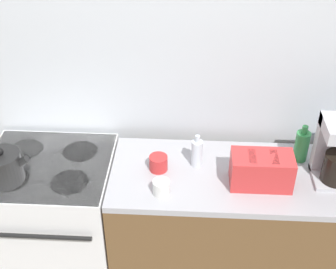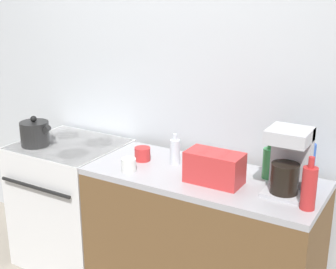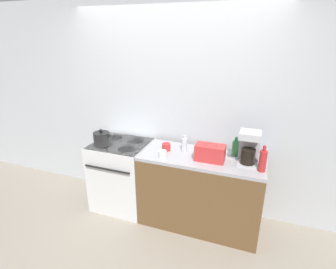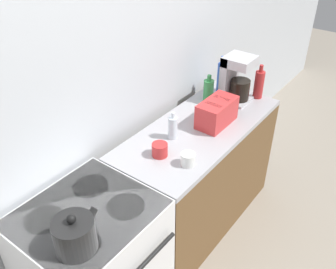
{
  "view_description": "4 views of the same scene",
  "coord_description": "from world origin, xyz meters",
  "px_view_note": "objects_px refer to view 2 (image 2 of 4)",
  "views": [
    {
      "loc": [
        0.22,
        -1.64,
        2.52
      ],
      "look_at": [
        0.11,
        0.3,
        1.14
      ],
      "focal_mm": 50.0,
      "sensor_mm": 36.0,
      "label": 1
    },
    {
      "loc": [
        1.6,
        -1.98,
        1.95
      ],
      "look_at": [
        0.21,
        0.37,
        1.08
      ],
      "focal_mm": 50.0,
      "sensor_mm": 36.0,
      "label": 2
    },
    {
      "loc": [
        1.05,
        -2.33,
        2.17
      ],
      "look_at": [
        0.06,
        0.37,
        1.07
      ],
      "focal_mm": 28.0,
      "sensor_mm": 36.0,
      "label": 3
    },
    {
      "loc": [
        -1.4,
        -0.85,
        2.3
      ],
      "look_at": [
        0.15,
        0.32,
        1.0
      ],
      "focal_mm": 40.0,
      "sensor_mm": 36.0,
      "label": 4
    }
  ],
  "objects_px": {
    "coffee_maker": "(288,161)",
    "cup_white": "(129,165)",
    "bottle_blue": "(308,164)",
    "bottle_red": "(309,187)",
    "bottle_clear": "(175,151)",
    "kettle": "(35,133)",
    "cup_red": "(142,154)",
    "bottle_green": "(269,163)",
    "stove": "(73,201)",
    "toaster": "(214,167)"
  },
  "relations": [
    {
      "from": "toaster",
      "to": "coffee_maker",
      "type": "xyz_separation_m",
      "value": [
        0.39,
        0.08,
        0.09
      ]
    },
    {
      "from": "cup_white",
      "to": "coffee_maker",
      "type": "bearing_deg",
      "value": 11.44
    },
    {
      "from": "toaster",
      "to": "cup_white",
      "type": "height_order",
      "value": "toaster"
    },
    {
      "from": "stove",
      "to": "coffee_maker",
      "type": "xyz_separation_m",
      "value": [
        1.54,
        -0.01,
        0.62
      ]
    },
    {
      "from": "bottle_clear",
      "to": "cup_red",
      "type": "height_order",
      "value": "bottle_clear"
    },
    {
      "from": "coffee_maker",
      "to": "stove",
      "type": "bearing_deg",
      "value": 179.57
    },
    {
      "from": "toaster",
      "to": "bottle_red",
      "type": "xyz_separation_m",
      "value": [
        0.53,
        -0.06,
        0.02
      ]
    },
    {
      "from": "stove",
      "to": "bottle_red",
      "type": "distance_m",
      "value": 1.78
    },
    {
      "from": "bottle_blue",
      "to": "cup_white",
      "type": "bearing_deg",
      "value": -160.62
    },
    {
      "from": "bottle_green",
      "to": "cup_white",
      "type": "relative_size",
      "value": 2.52
    },
    {
      "from": "kettle",
      "to": "bottle_red",
      "type": "xyz_separation_m",
      "value": [
        1.86,
        -0.01,
        0.03
      ]
    },
    {
      "from": "coffee_maker",
      "to": "cup_white",
      "type": "height_order",
      "value": "coffee_maker"
    },
    {
      "from": "kettle",
      "to": "bottle_green",
      "type": "distance_m",
      "value": 1.59
    },
    {
      "from": "bottle_green",
      "to": "cup_red",
      "type": "distance_m",
      "value": 0.79
    },
    {
      "from": "kettle",
      "to": "cup_white",
      "type": "bearing_deg",
      "value": -4.06
    },
    {
      "from": "bottle_green",
      "to": "cup_white",
      "type": "distance_m",
      "value": 0.82
    },
    {
      "from": "stove",
      "to": "kettle",
      "type": "xyz_separation_m",
      "value": [
        -0.18,
        -0.13,
        0.52
      ]
    },
    {
      "from": "stove",
      "to": "cup_red",
      "type": "bearing_deg",
      "value": -0.14
    },
    {
      "from": "bottle_red",
      "to": "cup_white",
      "type": "distance_m",
      "value": 1.05
    },
    {
      "from": "bottle_clear",
      "to": "cup_white",
      "type": "relative_size",
      "value": 2.21
    },
    {
      "from": "coffee_maker",
      "to": "cup_white",
      "type": "distance_m",
      "value": 0.92
    },
    {
      "from": "kettle",
      "to": "toaster",
      "type": "bearing_deg",
      "value": 2.04
    },
    {
      "from": "cup_red",
      "to": "cup_white",
      "type": "xyz_separation_m",
      "value": [
        0.03,
        -0.19,
        -0.0
      ]
    },
    {
      "from": "bottle_clear",
      "to": "bottle_blue",
      "type": "relative_size",
      "value": 0.65
    },
    {
      "from": "kettle",
      "to": "cup_white",
      "type": "relative_size",
      "value": 2.8
    },
    {
      "from": "stove",
      "to": "toaster",
      "type": "height_order",
      "value": "toaster"
    },
    {
      "from": "kettle",
      "to": "toaster",
      "type": "xyz_separation_m",
      "value": [
        1.33,
        0.05,
        0.0
      ]
    },
    {
      "from": "cup_red",
      "to": "cup_white",
      "type": "distance_m",
      "value": 0.19
    },
    {
      "from": "coffee_maker",
      "to": "bottle_blue",
      "type": "bearing_deg",
      "value": 66.71
    },
    {
      "from": "stove",
      "to": "cup_red",
      "type": "height_order",
      "value": "cup_red"
    },
    {
      "from": "toaster",
      "to": "coffee_maker",
      "type": "relative_size",
      "value": 0.88
    },
    {
      "from": "toaster",
      "to": "bottle_clear",
      "type": "distance_m",
      "value": 0.36
    },
    {
      "from": "bottle_red",
      "to": "cup_white",
      "type": "relative_size",
      "value": 3.11
    },
    {
      "from": "kettle",
      "to": "bottle_blue",
      "type": "distance_m",
      "value": 1.81
    },
    {
      "from": "bottle_green",
      "to": "cup_white",
      "type": "height_order",
      "value": "bottle_green"
    },
    {
      "from": "bottle_clear",
      "to": "bottle_red",
      "type": "bearing_deg",
      "value": -12.73
    },
    {
      "from": "stove",
      "to": "bottle_clear",
      "type": "xyz_separation_m",
      "value": [
        0.82,
        0.05,
        0.52
      ]
    },
    {
      "from": "bottle_green",
      "to": "bottle_blue",
      "type": "bearing_deg",
      "value": 3.83
    },
    {
      "from": "coffee_maker",
      "to": "cup_white",
      "type": "bearing_deg",
      "value": -168.56
    },
    {
      "from": "cup_white",
      "to": "stove",
      "type": "bearing_deg",
      "value": 163.38
    },
    {
      "from": "cup_red",
      "to": "bottle_clear",
      "type": "bearing_deg",
      "value": 13.98
    },
    {
      "from": "bottle_blue",
      "to": "cup_white",
      "type": "relative_size",
      "value": 3.39
    },
    {
      "from": "bottle_red",
      "to": "cup_red",
      "type": "height_order",
      "value": "bottle_red"
    },
    {
      "from": "stove",
      "to": "coffee_maker",
      "type": "distance_m",
      "value": 1.66
    },
    {
      "from": "bottle_green",
      "to": "stove",
      "type": "bearing_deg",
      "value": -174.61
    },
    {
      "from": "toaster",
      "to": "bottle_blue",
      "type": "height_order",
      "value": "bottle_blue"
    },
    {
      "from": "kettle",
      "to": "cup_red",
      "type": "distance_m",
      "value": 0.8
    },
    {
      "from": "cup_white",
      "to": "bottle_green",
      "type": "bearing_deg",
      "value": 23.41
    },
    {
      "from": "coffee_maker",
      "to": "cup_red",
      "type": "height_order",
      "value": "coffee_maker"
    },
    {
      "from": "bottle_red",
      "to": "bottle_clear",
      "type": "height_order",
      "value": "bottle_red"
    }
  ]
}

